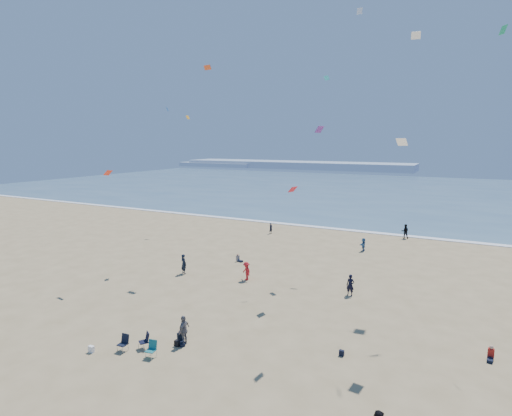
% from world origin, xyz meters
% --- Properties ---
extents(ocean, '(220.00, 100.00, 0.06)m').
position_xyz_m(ocean, '(0.00, 95.00, 0.03)').
color(ocean, '#476B84').
rests_on(ocean, ground).
extents(surf_line, '(220.00, 1.20, 0.08)m').
position_xyz_m(surf_line, '(0.00, 45.00, 0.04)').
color(surf_line, white).
rests_on(surf_line, ground).
extents(headland_far, '(110.00, 20.00, 3.20)m').
position_xyz_m(headland_far, '(-60.00, 170.00, 1.60)').
color(headland_far, '#7A8EA8').
rests_on(headland_far, ground).
extents(headland_near, '(40.00, 14.00, 2.00)m').
position_xyz_m(headland_near, '(-100.00, 165.00, 1.00)').
color(headland_near, '#7A8EA8').
rests_on(headland_near, ground).
extents(standing_flyers, '(33.03, 50.19, 1.90)m').
position_xyz_m(standing_flyers, '(4.96, 15.88, 0.86)').
color(standing_flyers, teal).
rests_on(standing_flyers, ground).
extents(seated_group, '(23.29, 32.34, 0.84)m').
position_xyz_m(seated_group, '(1.04, 7.61, 0.42)').
color(seated_group, silver).
rests_on(seated_group, ground).
extents(chair_cluster, '(2.66, 1.53, 1.00)m').
position_xyz_m(chair_cluster, '(-4.90, 6.21, 0.50)').
color(chair_cluster, black).
rests_on(chair_cluster, ground).
extents(white_tote, '(0.35, 0.20, 0.40)m').
position_xyz_m(white_tote, '(-7.45, 4.93, 0.20)').
color(white_tote, white).
rests_on(white_tote, ground).
extents(black_backpack, '(0.30, 0.22, 0.38)m').
position_xyz_m(black_backpack, '(-3.36, 7.84, 0.19)').
color(black_backpack, black).
rests_on(black_backpack, ground).
extents(navy_bag, '(0.28, 0.18, 0.34)m').
position_xyz_m(navy_bag, '(5.93, 11.34, 0.17)').
color(navy_bag, black).
rests_on(navy_bag, ground).
extents(kites_aloft, '(46.74, 39.96, 24.79)m').
position_xyz_m(kites_aloft, '(10.24, 14.19, 15.09)').
color(kites_aloft, '#27AA5E').
rests_on(kites_aloft, ground).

